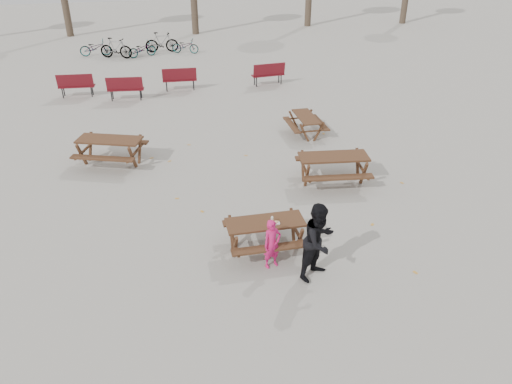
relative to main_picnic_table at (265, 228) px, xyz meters
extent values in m
plane|color=gray|center=(0.00, 0.00, -0.59)|extent=(80.00, 80.00, 0.00)
cube|color=#3A2215|center=(0.00, 0.00, 0.16)|extent=(1.80, 0.70, 0.05)
cube|color=#3A2215|center=(0.00, -0.60, -0.14)|extent=(1.80, 0.25, 0.05)
cube|color=#3A2215|center=(0.00, 0.60, -0.14)|extent=(1.80, 0.25, 0.05)
cylinder|color=#3A2215|center=(-0.75, -0.30, -0.22)|extent=(0.08, 0.08, 0.73)
cylinder|color=#3A2215|center=(-0.75, 0.30, -0.22)|extent=(0.08, 0.08, 0.73)
cylinder|color=#3A2215|center=(0.75, -0.30, -0.22)|extent=(0.08, 0.08, 0.73)
cylinder|color=#3A2215|center=(0.75, 0.30, -0.22)|extent=(0.08, 0.08, 0.73)
cube|color=white|center=(0.21, -0.15, 0.21)|extent=(0.18, 0.11, 0.03)
ellipsoid|color=tan|center=(0.21, -0.15, 0.25)|extent=(0.14, 0.06, 0.05)
cylinder|color=silver|center=(0.14, -0.09, 0.26)|extent=(0.06, 0.06, 0.15)
cylinder|color=orange|center=(0.14, -0.09, 0.25)|extent=(0.07, 0.07, 0.05)
cylinder|color=white|center=(0.14, -0.09, 0.35)|extent=(0.03, 0.03, 0.02)
imported|color=#D81B66|center=(0.01, -0.65, 0.00)|extent=(0.50, 0.40, 1.18)
imported|color=black|center=(0.90, -1.17, 0.30)|extent=(1.09, 1.04, 1.78)
imported|color=black|center=(-5.04, 19.84, -0.14)|extent=(1.69, 0.60, 0.88)
imported|color=black|center=(-3.90, 19.06, -0.04)|extent=(1.87, 1.18, 1.09)
imported|color=black|center=(-2.52, 19.08, -0.17)|extent=(1.69, 1.14, 0.84)
imported|color=black|center=(-1.39, 19.91, -0.03)|extent=(1.88, 0.63, 1.12)
imported|color=black|center=(-0.12, 19.40, -0.18)|extent=(1.62, 1.07, 0.80)
camera|label=1|loc=(-2.24, -9.37, 6.35)|focal=35.00mm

